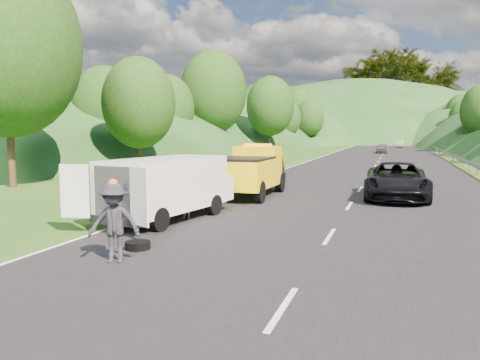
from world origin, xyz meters
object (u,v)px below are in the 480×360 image
(child, at_px, (186,220))
(tow_truck, at_px, (252,171))
(white_van, at_px, (169,185))
(suitcase, at_px, (163,203))
(worker, at_px, (115,263))
(spare_tire, at_px, (138,250))
(woman, at_px, (184,208))
(passing_suv, at_px, (396,199))

(child, bearing_deg, tow_truck, 96.12)
(white_van, bearing_deg, suitcase, 133.51)
(white_van, distance_m, worker, 5.54)
(white_van, xyz_separation_m, suitcase, (-1.21, 1.79, -0.97))
(worker, height_order, spare_tire, worker)
(child, distance_m, suitcase, 2.35)
(woman, xyz_separation_m, spare_tire, (1.74, -6.50, 0.00))
(spare_tire, distance_m, passing_suv, 13.70)
(spare_tire, height_order, passing_suv, passing_suv)
(child, relative_size, spare_tire, 1.58)
(suitcase, bearing_deg, woman, 51.31)
(tow_truck, distance_m, passing_suv, 6.87)
(tow_truck, relative_size, worker, 3.08)
(white_van, relative_size, spare_tire, 9.78)
(child, bearing_deg, passing_suv, 57.89)
(tow_truck, relative_size, white_van, 0.90)
(worker, bearing_deg, tow_truck, 73.04)
(suitcase, bearing_deg, tow_truck, 66.14)
(tow_truck, xyz_separation_m, spare_tire, (0.14, -10.71, -1.23))
(woman, height_order, suitcase, woman)
(woman, distance_m, child, 2.55)
(tow_truck, distance_m, suitcase, 5.48)
(child, height_order, worker, worker)
(woman, height_order, spare_tire, woman)
(child, height_order, suitcase, suitcase)
(spare_tire, bearing_deg, woman, 104.96)
(worker, bearing_deg, passing_suv, 46.23)
(woman, relative_size, suitcase, 3.14)
(child, bearing_deg, worker, -72.83)
(tow_truck, relative_size, woman, 3.36)
(tow_truck, xyz_separation_m, passing_suv, (6.63, 1.36, -1.23))
(white_van, relative_size, woman, 3.74)
(worker, distance_m, spare_tire, 1.26)
(tow_truck, height_order, child, tow_truck)
(white_van, bearing_deg, woman, 113.40)
(worker, height_order, suitcase, worker)
(white_van, bearing_deg, child, 33.37)
(passing_suv, bearing_deg, woman, -147.48)
(tow_truck, distance_m, child, 6.60)
(worker, bearing_deg, child, 79.00)
(spare_tire, xyz_separation_m, passing_suv, (6.49, 12.06, 0.00))
(tow_truck, height_order, woman, tow_truck)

